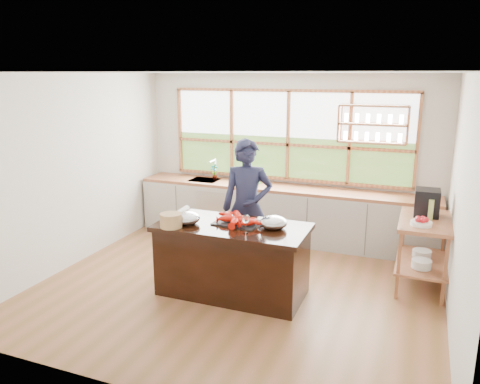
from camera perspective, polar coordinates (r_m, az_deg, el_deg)
The scene contains 18 objects.
ground_plane at distance 6.21m, azimuth -0.20°, elevation -11.42°, with size 5.00×5.00×0.00m, color #955C3C.
room_shell at distance 6.14m, azimuth 1.76°, elevation 5.46°, with size 5.02×4.52×2.71m.
back_counter at distance 7.77m, azimuth 4.95°, elevation -2.54°, with size 4.90×0.63×0.90m.
right_shelf_unit at distance 6.44m, azimuth 21.44°, elevation -5.67°, with size 0.62×1.10×0.90m.
island at distance 5.85m, azimuth -0.94°, elevation -8.20°, with size 1.85×0.90×0.90m.
cook at distance 6.32m, azimuth 0.87°, elevation -1.91°, with size 0.68×0.44×1.86m, color #1A1C35.
potted_plant at distance 8.09m, azimuth -3.16°, elevation 2.43°, with size 0.14×0.10×0.27m, color slate.
cutting_board at distance 7.83m, azimuth 0.81°, elevation 1.09°, with size 0.40×0.30×0.01m, color #50BF3D.
espresso_machine at distance 6.50m, azimuth 21.83°, elevation -1.19°, with size 0.30×0.32×0.35m, color black.
wine_bottle at distance 6.33m, azimuth 22.24°, elevation -2.03°, with size 0.06×0.06×0.26m, color #ABBD60.
fruit_bowl at distance 6.08m, azimuth 21.23°, elevation -3.43°, with size 0.25×0.25×0.11m.
slate_board at distance 5.76m, azimuth -0.30°, elevation -3.75°, with size 0.55×0.40×0.02m, color black.
lobster_pile at distance 5.74m, azimuth -0.42°, elevation -3.31°, with size 0.55×0.48×0.08m.
mixing_bowl_left at distance 5.77m, azimuth -6.51°, elevation -3.18°, with size 0.33×0.33×0.16m, color #ADAFB4.
mixing_bowl_right at distance 5.58m, azimuth 4.13°, elevation -3.74°, with size 0.33×0.33×0.16m, color #ADAFB4.
wine_glass at distance 5.36m, azimuth 0.72°, elevation -3.41°, with size 0.08×0.08×0.22m.
wicker_basket at distance 5.65m, azimuth -8.40°, elevation -3.45°, with size 0.26×0.26×0.17m, color tan.
parchment_roll at distance 6.16m, azimuth -7.06°, elevation -2.35°, with size 0.08×0.08×0.30m, color silver.
Camera 1 is at (2.06, -5.20, 2.68)m, focal length 35.00 mm.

